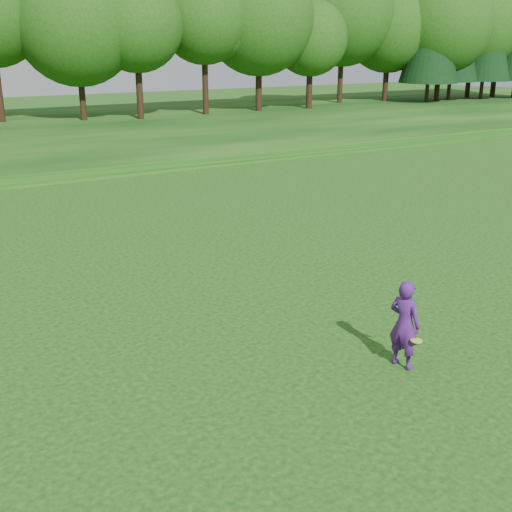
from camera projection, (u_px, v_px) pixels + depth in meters
ground at (202, 377)px, 12.24m from camera, size 140.00×140.00×0.00m
walking_path at (8, 185)px, 28.63m from camera, size 130.00×1.60×0.04m
woman at (405, 324)px, 12.39m from camera, size 0.59×0.82×1.79m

